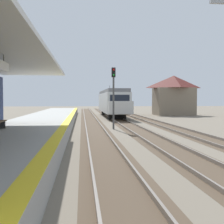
% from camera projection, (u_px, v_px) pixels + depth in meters
% --- Properties ---
extents(station_platform, '(5.00, 80.00, 0.91)m').
position_uv_depth(station_platform, '(23.00, 136.00, 16.97)').
color(station_platform, '#999993').
rests_on(station_platform, ground).
extents(track_pair_nearest_platform, '(2.34, 120.00, 0.16)m').
position_uv_depth(track_pair_nearest_platform, '(97.00, 134.00, 21.40)').
color(track_pair_nearest_platform, '#4C3D2D').
rests_on(track_pair_nearest_platform, ground).
extents(track_pair_middle, '(2.34, 120.00, 0.16)m').
position_uv_depth(track_pair_middle, '(143.00, 133.00, 21.75)').
color(track_pair_middle, '#4C3D2D').
rests_on(track_pair_middle, ground).
extents(track_pair_far_side, '(2.34, 120.00, 0.16)m').
position_uv_depth(track_pair_far_side, '(188.00, 133.00, 22.09)').
color(track_pair_far_side, '#4C3D2D').
rests_on(track_pair_far_side, ground).
extents(approaching_train, '(2.93, 19.60, 4.76)m').
position_uv_depth(approaching_train, '(112.00, 102.00, 43.64)').
color(approaching_train, silver).
rests_on(approaching_train, ground).
extents(rail_signal_post, '(0.32, 0.34, 5.20)m').
position_uv_depth(rail_signal_post, '(114.00, 92.00, 25.03)').
color(rail_signal_post, '#4C4C4C').
rests_on(rail_signal_post, ground).
extents(distant_trackside_house, '(6.60, 5.28, 6.40)m').
position_uv_depth(distant_trackside_house, '(174.00, 95.00, 48.25)').
color(distant_trackside_house, '#7F705B').
rests_on(distant_trackside_house, ground).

